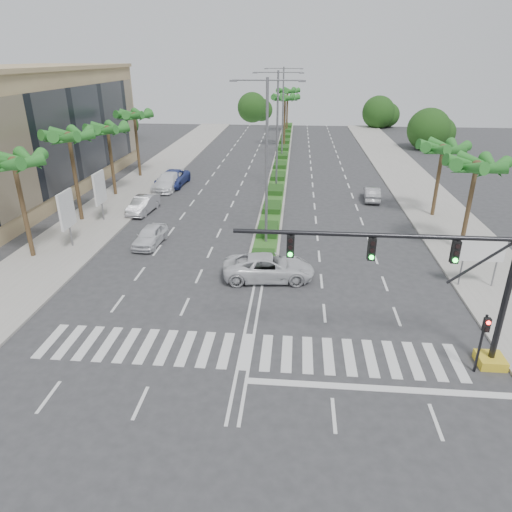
# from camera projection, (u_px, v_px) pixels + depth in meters

# --- Properties ---
(ground) EXTENTS (160.00, 160.00, 0.00)m
(ground) POSITION_uv_depth(u_px,v_px,m) (246.00, 351.00, 22.34)
(ground) COLOR #333335
(ground) RESTS_ON ground
(footpath_right) EXTENTS (6.00, 120.00, 0.15)m
(footpath_right) POSITION_uv_depth(u_px,v_px,m) (446.00, 223.00, 39.30)
(footpath_right) COLOR gray
(footpath_right) RESTS_ON ground
(footpath_left) EXTENTS (6.00, 120.00, 0.15)m
(footpath_left) POSITION_uv_depth(u_px,v_px,m) (105.00, 213.00, 41.80)
(footpath_left) COLOR gray
(footpath_left) RESTS_ON ground
(median) EXTENTS (2.20, 75.00, 0.20)m
(median) POSITION_uv_depth(u_px,v_px,m) (281.00, 159.00, 63.34)
(median) COLOR gray
(median) RESTS_ON ground
(median_grass) EXTENTS (1.80, 75.00, 0.04)m
(median_grass) POSITION_uv_depth(u_px,v_px,m) (281.00, 159.00, 63.29)
(median_grass) COLOR #31561D
(median_grass) RESTS_ON median
(building) EXTENTS (12.00, 36.00, 12.00)m
(building) POSITION_uv_depth(u_px,v_px,m) (17.00, 135.00, 45.77)
(building) COLOR tan
(building) RESTS_ON ground
(signal_gantry) EXTENTS (12.60, 1.20, 7.20)m
(signal_gantry) POSITION_uv_depth(u_px,v_px,m) (453.00, 298.00, 20.19)
(signal_gantry) COLOR gold
(signal_gantry) RESTS_ON ground
(pedestrian_signal) EXTENTS (0.28, 0.36, 3.00)m
(pedestrian_signal) POSITION_uv_depth(u_px,v_px,m) (483.00, 335.00, 20.04)
(pedestrian_signal) COLOR black
(pedestrian_signal) RESTS_ON ground
(direction_sign) EXTENTS (2.70, 0.11, 3.40)m
(direction_sign) POSITION_uv_depth(u_px,v_px,m) (482.00, 251.00, 27.54)
(direction_sign) COLOR slate
(direction_sign) RESTS_ON ground
(billboard_near) EXTENTS (0.18, 2.10, 4.35)m
(billboard_near) POSITION_uv_depth(u_px,v_px,m) (67.00, 210.00, 33.28)
(billboard_near) COLOR slate
(billboard_near) RESTS_ON ground
(billboard_far) EXTENTS (0.18, 2.10, 4.35)m
(billboard_far) POSITION_uv_depth(u_px,v_px,m) (100.00, 188.00, 38.75)
(billboard_far) COLOR slate
(billboard_far) RESTS_ON ground
(palm_left_near) EXTENTS (4.57, 4.68, 7.55)m
(palm_left_near) POSITION_uv_depth(u_px,v_px,m) (14.00, 165.00, 30.12)
(palm_left_near) COLOR brown
(palm_left_near) RESTS_ON ground
(palm_left_mid) EXTENTS (4.57, 4.68, 7.95)m
(palm_left_mid) POSITION_uv_depth(u_px,v_px,m) (69.00, 139.00, 37.26)
(palm_left_mid) COLOR brown
(palm_left_mid) RESTS_ON ground
(palm_left_far) EXTENTS (4.57, 4.68, 7.35)m
(palm_left_far) POSITION_uv_depth(u_px,v_px,m) (108.00, 131.00, 44.79)
(palm_left_far) COLOR brown
(palm_left_far) RESTS_ON ground
(palm_left_end) EXTENTS (4.57, 4.68, 7.75)m
(palm_left_end) POSITION_uv_depth(u_px,v_px,m) (134.00, 117.00, 51.93)
(palm_left_end) COLOR brown
(palm_left_end) RESTS_ON ground
(palm_right_near) EXTENTS (4.57, 4.68, 7.05)m
(palm_right_near) POSITION_uv_depth(u_px,v_px,m) (476.00, 168.00, 31.42)
(palm_right_near) COLOR brown
(palm_right_near) RESTS_ON ground
(palm_right_far) EXTENTS (4.57, 4.68, 6.75)m
(palm_right_far) POSITION_uv_depth(u_px,v_px,m) (443.00, 150.00, 38.83)
(palm_right_far) COLOR brown
(palm_right_far) RESTS_ON ground
(palm_median_a) EXTENTS (4.57, 4.68, 8.05)m
(palm_median_a) POSITION_uv_depth(u_px,v_px,m) (285.00, 100.00, 69.61)
(palm_median_a) COLOR brown
(palm_median_a) RESTS_ON ground
(palm_median_b) EXTENTS (4.57, 4.68, 8.05)m
(palm_median_b) POSITION_uv_depth(u_px,v_px,m) (288.00, 92.00, 83.29)
(palm_median_b) COLOR brown
(palm_median_b) RESTS_ON ground
(streetlight_near) EXTENTS (5.10, 0.25, 12.00)m
(streetlight_near) POSITION_uv_depth(u_px,v_px,m) (267.00, 155.00, 32.37)
(streetlight_near) COLOR slate
(streetlight_near) RESTS_ON ground
(streetlight_mid) EXTENTS (5.10, 0.25, 12.00)m
(streetlight_mid) POSITION_uv_depth(u_px,v_px,m) (277.00, 124.00, 46.96)
(streetlight_mid) COLOR slate
(streetlight_mid) RESTS_ON ground
(streetlight_far) EXTENTS (5.10, 0.25, 12.00)m
(streetlight_far) POSITION_uv_depth(u_px,v_px,m) (283.00, 108.00, 61.55)
(streetlight_far) COLOR slate
(streetlight_far) RESTS_ON ground
(car_parked_a) EXTENTS (2.02, 4.38, 1.45)m
(car_parked_a) POSITION_uv_depth(u_px,v_px,m) (150.00, 236.00, 34.71)
(car_parked_a) COLOR silver
(car_parked_a) RESTS_ON ground
(car_parked_b) EXTENTS (2.06, 4.72, 1.51)m
(car_parked_b) POSITION_uv_depth(u_px,v_px,m) (143.00, 205.00, 41.85)
(car_parked_b) COLOR #BBBABF
(car_parked_b) RESTS_ON ground
(car_parked_c) EXTENTS (3.06, 6.09, 1.65)m
(car_parked_c) POSITION_uv_depth(u_px,v_px,m) (172.00, 178.00, 50.57)
(car_parked_c) COLOR navy
(car_parked_c) RESTS_ON ground
(car_parked_d) EXTENTS (2.76, 5.86, 1.65)m
(car_parked_d) POSITION_uv_depth(u_px,v_px,m) (168.00, 182.00, 49.26)
(car_parked_d) COLOR white
(car_parked_d) RESTS_ON ground
(car_crossing) EXTENTS (6.10, 3.27, 1.63)m
(car_crossing) POSITION_uv_depth(u_px,v_px,m) (269.00, 267.00, 29.32)
(car_crossing) COLOR silver
(car_crossing) RESTS_ON ground
(car_right) EXTENTS (1.73, 4.27, 1.38)m
(car_right) POSITION_uv_depth(u_px,v_px,m) (372.00, 194.00, 45.48)
(car_right) COLOR #A6A5AA
(car_right) RESTS_ON ground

